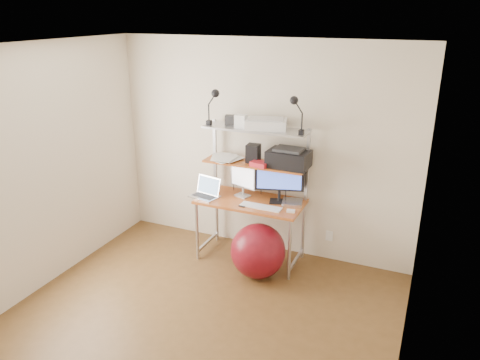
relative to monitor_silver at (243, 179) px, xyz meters
The scene contains 20 objects.
room 1.57m from the monitor_silver, 85.00° to the right, with size 3.60×3.60×3.60m.
computer_desk 0.14m from the monitor_silver, 13.93° to the right, with size 1.20×0.60×1.57m.
wall_outlet 1.21m from the monitor_silver, 14.18° to the left, with size 0.08×0.01×0.12m, color white.
monitor_silver is the anchor object (origin of this frame).
monitor_black 0.45m from the monitor_silver, ahead, with size 0.53×0.21×0.54m.
laptop 0.45m from the monitor_silver, 154.52° to the right, with size 0.37×0.32×0.28m.
keyboard 0.44m from the monitor_silver, 37.13° to the right, with size 0.46×0.13×0.01m, color white.
mouse 0.72m from the monitor_silver, 19.28° to the right, with size 0.09×0.05×0.02m, color white.
mac_mini 0.63m from the monitor_silver, ahead, with size 0.22×0.22×0.04m, color silver.
phone 0.34m from the monitor_silver, 64.28° to the right, with size 0.07×0.13×0.01m, color black.
printer 0.61m from the monitor_silver, ahead, with size 0.46×0.33×0.21m.
nas_cube 0.33m from the monitor_silver, 19.90° to the left, with size 0.14×0.14×0.21m, color black.
red_box 0.33m from the monitor_silver, 18.19° to the right, with size 0.19×0.13×0.05m, color red.
scanner 0.70m from the monitor_silver, 12.02° to the left, with size 0.50×0.39×0.12m.
box_white 0.67m from the monitor_silver, 147.25° to the right, with size 0.12×0.10×0.14m, color white.
box_grey 0.69m from the monitor_silver, 158.22° to the left, with size 0.10×0.10×0.10m, color #2E2E31.
clip_lamp_left 0.96m from the monitor_silver, behind, with size 0.16×0.09×0.41m.
clip_lamp_right 1.08m from the monitor_silver, ahead, with size 0.16×0.09×0.40m.
exercise_ball 0.85m from the monitor_silver, 49.40° to the right, with size 0.60×0.60×0.60m, color maroon.
paper_stack 0.32m from the monitor_silver, behind, with size 0.44×0.41×0.03m.
Camera 1 is at (1.84, -3.10, 2.78)m, focal length 35.00 mm.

